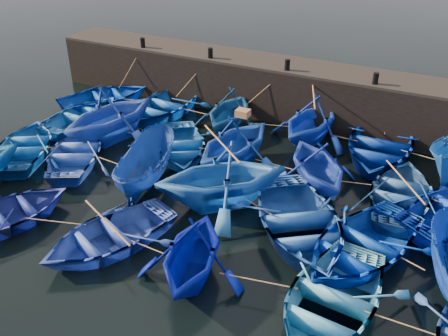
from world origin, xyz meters
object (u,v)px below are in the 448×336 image
at_px(boat_0, 105,97).
at_px(wooden_crate, 243,113).
at_px(boat_13, 26,146).
at_px(boat_8, 180,145).

relative_size(boat_0, wooden_crate, 9.24).
bearing_deg(boat_0, boat_13, 127.09).
bearing_deg(boat_0, wooden_crate, -164.72).
height_order(boat_8, wooden_crate, wooden_crate).
relative_size(boat_8, boat_13, 0.97).
height_order(boat_0, boat_8, boat_0).
bearing_deg(boat_13, wooden_crate, 169.17).
distance_m(boat_0, wooden_crate, 9.69).
xyz_separation_m(boat_13, wooden_crate, (8.56, 3.19, 1.96)).
height_order(boat_8, boat_13, boat_13).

